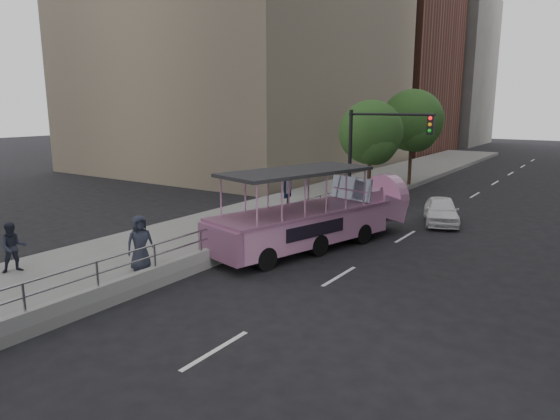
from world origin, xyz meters
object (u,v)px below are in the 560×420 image
Objects in this scene: pedestrian_far at (140,243)px; street_tree_far at (413,123)px; traffic_signal at (373,146)px; pedestrian_mid at (13,247)px; street_tree_near at (372,135)px; duck_boat at (320,217)px; parking_sign at (288,200)px; car at (441,210)px.

street_tree_far reaches higher than pedestrian_far.
street_tree_far is at bearing 98.43° from traffic_signal.
pedestrian_mid is 18.59m from street_tree_near.
duck_boat is 1.84× the size of traffic_signal.
pedestrian_far is at bearing -100.93° from traffic_signal.
traffic_signal reaches higher than parking_sign.
pedestrian_mid is 15.73m from traffic_signal.
street_tree_far is at bearing 97.35° from car.
traffic_signal is (1.12, 5.71, 1.84)m from parking_sign.
street_tree_far is at bearing 13.20° from pedestrian_mid.
street_tree_far reaches higher than pedestrian_mid.
traffic_signal is (2.36, 12.23, 2.32)m from pedestrian_far.
pedestrian_mid is 0.24× the size of street_tree_far.
traffic_signal reaches higher than car.
duck_boat reaches higher than car.
pedestrian_far is 0.67× the size of parking_sign.
traffic_signal is at bearing 10.71° from pedestrian_far.
car is 0.63× the size of street_tree_near.
street_tree_far is at bearing 96.54° from duck_boat.
pedestrian_mid is at bearing -140.28° from car.
duck_boat is 5.40× the size of pedestrian_far.
pedestrian_mid is at bearing -99.75° from street_tree_far.
parking_sign is at bearing -88.94° from street_tree_far.
street_tree_near is at bearing 102.00° from duck_boat.
duck_boat is 15.49m from street_tree_far.
duck_boat is 1.48× the size of street_tree_far.
pedestrian_far is at bearing -92.55° from street_tree_far.
street_tree_far reaches higher than street_tree_near.
street_tree_near is (-1.60, 3.43, 0.32)m from traffic_signal.
pedestrian_far is 12.66m from traffic_signal.
traffic_signal is at bearing -81.57° from street_tree_far.
pedestrian_far is at bearing -112.24° from duck_boat.
duck_boat is 6.07× the size of pedestrian_mid.
parking_sign is at bearing -3.54° from pedestrian_mid.
duck_boat is 1.54m from parking_sign.
street_tree_near reaches higher than car.
parking_sign reaches higher than car.
car is 2.30× the size of pedestrian_mid.
duck_boat is 3.64× the size of parking_sign.
street_tree_far reaches higher than parking_sign.
pedestrian_mid is at bearing -110.78° from traffic_signal.
pedestrian_mid is 24.53m from street_tree_far.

